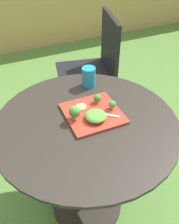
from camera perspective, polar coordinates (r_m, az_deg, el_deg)
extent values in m
plane|color=#4C7533|center=(1.82, -0.55, -19.45)|extent=(12.00, 12.00, 0.00)
cylinder|color=#28231E|center=(1.27, -0.75, -2.54)|extent=(0.90, 0.90, 0.02)
cylinder|color=#28231E|center=(1.52, -0.64, -12.16)|extent=(0.06, 0.06, 0.66)
cylinder|color=#28231E|center=(1.81, -0.56, -19.12)|extent=(0.44, 0.44, 0.04)
cube|color=black|center=(2.18, -0.99, 8.30)|extent=(0.52, 0.52, 0.03)
cube|color=black|center=(2.11, 4.45, 14.45)|extent=(0.11, 0.42, 0.45)
cylinder|color=black|center=(2.43, -5.95, 5.55)|extent=(0.02, 0.02, 0.43)
cylinder|color=black|center=(2.14, -4.73, 0.32)|extent=(0.02, 0.02, 0.43)
cylinder|color=black|center=(2.48, 2.37, 6.53)|extent=(0.02, 0.02, 0.43)
cylinder|color=black|center=(2.20, 4.60, 1.53)|extent=(0.02, 0.02, 0.43)
cube|color=#AD3323|center=(1.30, 0.73, -0.32)|extent=(0.27, 0.27, 0.01)
cylinder|color=teal|center=(1.49, -0.18, 7.64)|extent=(0.08, 0.08, 0.11)
cylinder|color=#156886|center=(1.50, -0.18, 7.09)|extent=(0.07, 0.07, 0.08)
cube|color=silver|center=(1.28, 4.22, -0.68)|extent=(0.09, 0.08, 0.00)
cube|color=silver|center=(1.29, 0.87, -0.14)|extent=(0.05, 0.05, 0.00)
ellipsoid|color=#519338|center=(1.25, 1.38, -0.89)|extent=(0.10, 0.10, 0.04)
cylinder|color=#99B770|center=(1.36, 1.69, 2.31)|extent=(0.01, 0.01, 0.01)
sphere|color=#38752D|center=(1.35, 1.70, 3.05)|extent=(0.04, 0.04, 0.04)
cylinder|color=#99B770|center=(1.26, -3.20, -1.12)|extent=(0.02, 0.02, 0.02)
sphere|color=#427F33|center=(1.24, -3.25, 0.07)|extent=(0.06, 0.06, 0.06)
cylinder|color=#99B770|center=(1.32, 4.93, 0.97)|extent=(0.01, 0.01, 0.01)
sphere|color=#427F33|center=(1.31, 4.98, 1.71)|extent=(0.04, 0.04, 0.04)
cylinder|color=#8EB766|center=(1.33, -1.83, 1.12)|extent=(0.06, 0.06, 0.01)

